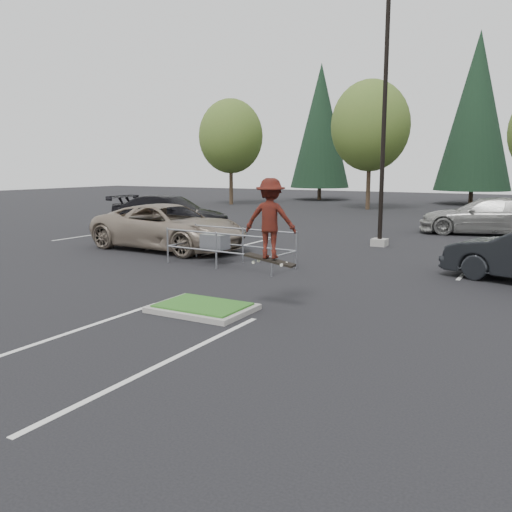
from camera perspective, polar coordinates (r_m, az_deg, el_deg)
The scene contains 14 objects.
ground at distance 12.49m, azimuth -5.62°, elevation -5.76°, with size 120.00×120.00×0.00m, color black.
grass_median at distance 12.47m, azimuth -5.63°, elevation -5.42°, with size 2.20×1.60×0.16m.
stall_lines at distance 18.21m, azimuth 1.78°, elevation -0.89°, with size 22.62×17.60×0.01m.
light_pole at distance 22.81m, azimuth 13.28°, elevation 12.44°, with size 0.70×0.60×10.12m.
decid_a at distance 47.10m, azimuth -2.66°, elevation 12.24°, with size 5.44×5.44×8.91m.
decid_b at distance 42.50m, azimuth 11.93°, elevation 12.98°, with size 5.89×5.89×9.64m.
conif_a at distance 54.20m, azimuth 6.81°, elevation 13.42°, with size 5.72×5.72×13.00m.
conif_b at distance 51.03m, azimuth 22.17°, elevation 13.91°, with size 6.38×6.38×14.50m.
cart_corral at distance 18.19m, azimuth -3.98°, elevation 1.49°, with size 4.37×1.87×1.21m.
skateboarder at distance 12.33m, azimuth 1.49°, elevation 3.92°, with size 1.31×0.94×2.00m.
car_l_tan at distance 21.69m, azimuth -9.13°, elevation 3.04°, with size 2.97×6.44×1.79m, color gray.
car_l_black at distance 27.36m, azimuth -9.01°, elevation 4.40°, with size 2.58×6.35×1.84m, color black.
car_l_grey at distance 28.33m, azimuth -11.39°, elevation 4.11°, with size 1.72×4.28×1.46m, color #414248.
car_far_silver at distance 28.41m, azimuth 23.16°, elevation 3.87°, with size 2.48×6.11×1.77m, color #9C9C97.
Camera 1 is at (6.95, -9.84, 3.26)m, focal length 38.00 mm.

